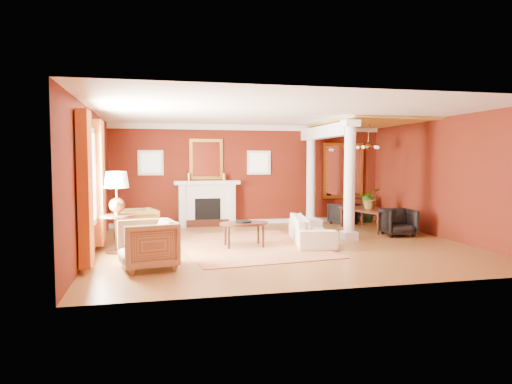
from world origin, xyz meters
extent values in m
plane|color=brown|center=(0.00, 0.00, 0.00)|extent=(8.00, 8.00, 0.00)
cube|color=#5B140C|center=(0.00, 3.50, 1.45)|extent=(8.00, 0.04, 2.90)
cube|color=#5B140C|center=(0.00, -3.50, 1.45)|extent=(8.00, 0.04, 2.90)
cube|color=#5B140C|center=(-4.00, 0.00, 1.45)|extent=(0.04, 7.00, 2.90)
cube|color=#5B140C|center=(4.00, 0.00, 1.45)|extent=(0.04, 7.00, 2.90)
cube|color=white|center=(0.00, 0.00, 2.90)|extent=(8.00, 7.00, 0.04)
cube|color=white|center=(-1.30, 3.33, 0.60)|extent=(1.60, 0.34, 1.20)
cube|color=black|center=(-1.30, 3.16, 0.45)|extent=(0.72, 0.03, 0.70)
cube|color=black|center=(-1.30, 3.16, 0.10)|extent=(1.20, 0.05, 0.20)
cube|color=white|center=(-1.30, 3.29, 1.24)|extent=(1.85, 0.42, 0.10)
cube|color=white|center=(-2.00, 3.30, 0.60)|extent=(0.16, 0.40, 1.20)
cube|color=white|center=(-0.60, 3.30, 0.60)|extent=(0.16, 0.40, 1.20)
cube|color=gold|center=(-1.30, 3.46, 1.90)|extent=(0.95, 0.06, 1.15)
cube|color=white|center=(-1.30, 3.42, 1.90)|extent=(0.78, 0.02, 0.98)
cube|color=white|center=(-2.85, 3.47, 1.80)|extent=(0.70, 0.06, 0.70)
cube|color=white|center=(-2.85, 3.44, 1.80)|extent=(0.54, 0.02, 0.54)
cube|color=white|center=(0.25, 3.47, 1.80)|extent=(0.70, 0.06, 0.70)
cube|color=white|center=(0.25, 3.44, 1.80)|extent=(0.54, 0.02, 0.54)
cube|color=white|center=(-3.98, -0.60, 1.55)|extent=(0.03, 1.30, 1.70)
cube|color=white|center=(-3.95, -1.30, 1.55)|extent=(0.08, 0.10, 1.90)
cube|color=white|center=(-3.95, 0.10, 1.55)|extent=(0.08, 0.10, 1.90)
cube|color=#B04C1E|center=(-3.88, -1.60, 1.40)|extent=(0.18, 0.55, 2.60)
cube|color=#B04C1E|center=(-3.88, 0.40, 1.40)|extent=(0.18, 0.55, 2.60)
cube|color=white|center=(1.70, 0.30, 0.10)|extent=(0.34, 0.34, 0.20)
cylinder|color=white|center=(1.70, 0.30, 1.45)|extent=(0.26, 0.26, 2.50)
cube|color=white|center=(1.70, 0.30, 2.72)|extent=(0.36, 0.36, 0.16)
cube|color=white|center=(1.70, 3.00, 0.10)|extent=(0.34, 0.34, 0.20)
cylinder|color=white|center=(1.70, 3.00, 1.45)|extent=(0.26, 0.26, 2.50)
cube|color=white|center=(1.70, 3.00, 2.72)|extent=(0.36, 0.36, 0.16)
cube|color=white|center=(1.70, 1.90, 2.62)|extent=(0.30, 3.20, 0.32)
cube|color=gold|center=(2.85, 1.75, 2.87)|extent=(2.30, 3.40, 0.04)
cube|color=gold|center=(2.90, 3.46, 1.55)|extent=(1.30, 0.06, 1.70)
cube|color=white|center=(2.90, 3.42, 1.55)|extent=(1.10, 0.02, 1.50)
cylinder|color=#AC7036|center=(2.90, 1.80, 2.58)|extent=(0.02, 0.02, 0.65)
sphere|color=#AC7036|center=(2.90, 1.80, 2.25)|extent=(0.20, 0.20, 0.20)
sphere|color=white|center=(3.18, 1.80, 2.22)|extent=(0.09, 0.09, 0.09)
sphere|color=white|center=(2.99, 2.07, 2.22)|extent=(0.09, 0.09, 0.09)
sphere|color=white|center=(2.67, 1.96, 2.22)|extent=(0.09, 0.09, 0.09)
sphere|color=white|center=(2.67, 1.64, 2.22)|extent=(0.09, 0.09, 0.09)
sphere|color=white|center=(2.99, 1.53, 2.22)|extent=(0.09, 0.09, 0.09)
cube|color=white|center=(0.00, 3.46, 2.82)|extent=(8.00, 0.08, 0.16)
cube|color=white|center=(0.00, 3.46, 0.06)|extent=(8.00, 0.08, 0.12)
cube|color=maroon|center=(-0.77, 0.08, 0.01)|extent=(3.24, 4.06, 0.02)
imported|color=beige|center=(0.71, 0.12, 0.40)|extent=(0.98, 2.15, 0.81)
imported|color=black|center=(-3.17, 0.84, 0.44)|extent=(0.97, 1.01, 0.87)
imported|color=tan|center=(-2.88, -1.63, 0.46)|extent=(1.01, 1.06, 0.93)
cylinder|color=black|center=(-0.88, -0.02, 0.51)|extent=(1.06, 1.06, 0.05)
cylinder|color=black|center=(-1.25, -0.25, 0.24)|extent=(0.05, 0.05, 0.48)
cylinder|color=black|center=(-0.51, -0.25, 0.24)|extent=(0.05, 0.05, 0.48)
cylinder|color=black|center=(-1.25, 0.22, 0.24)|extent=(0.05, 0.05, 0.48)
cylinder|color=black|center=(-0.51, 0.22, 0.24)|extent=(0.05, 0.05, 0.48)
imported|color=black|center=(-0.91, -0.07, 0.66)|extent=(0.17, 0.08, 0.24)
cylinder|color=black|center=(-3.50, -0.05, 0.02)|extent=(0.48, 0.48, 0.04)
cylinder|color=black|center=(-3.50, -0.05, 0.37)|extent=(0.10, 0.10, 0.75)
cylinder|color=black|center=(-3.50, -0.05, 0.75)|extent=(0.66, 0.66, 0.04)
sphere|color=#AC7036|center=(-3.50, -0.05, 0.97)|extent=(0.31, 0.31, 0.31)
cylinder|color=#AC7036|center=(-3.50, -0.05, 1.19)|extent=(0.03, 0.03, 0.33)
cone|color=white|center=(-3.50, -0.05, 1.48)|extent=(0.48, 0.48, 0.33)
imported|color=black|center=(2.93, 1.64, 0.45)|extent=(0.97, 1.70, 0.90)
imported|color=black|center=(3.12, 0.55, 0.37)|extent=(0.79, 0.75, 0.74)
imported|color=black|center=(2.63, 2.78, 0.34)|extent=(0.85, 0.82, 0.69)
sphere|color=#143F20|center=(3.50, 3.00, 0.16)|extent=(0.33, 0.33, 0.33)
cylinder|color=#143F20|center=(3.50, 3.00, 0.40)|extent=(0.30, 0.30, 0.79)
imported|color=#26591E|center=(2.91, 1.66, 1.11)|extent=(0.61, 0.65, 0.43)
camera|label=1|loc=(-2.75, -9.60, 1.87)|focal=32.00mm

